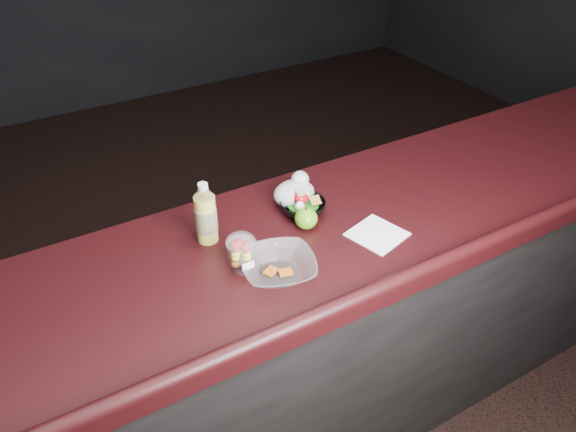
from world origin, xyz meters
The scene contains 9 objects.
room_shell centered at (0.00, 0.00, 1.83)m, with size 8.00×8.00×8.00m.
counter centered at (0.00, 0.30, 0.51)m, with size 4.06×0.71×1.02m.
lemonade_bottle centered at (-0.17, 0.43, 1.11)m, with size 0.07×0.07×0.21m.
fruit_cup centered at (-0.14, 0.24, 1.09)m, with size 0.09×0.09×0.13m.
green_apple centered at (0.14, 0.33, 1.06)m, with size 0.08×0.08×0.08m.
plastic_bag centered at (0.18, 0.47, 1.07)m, with size 0.15×0.12×0.11m.
snack_bowl centered at (0.18, 0.40, 1.05)m, with size 0.17×0.17×0.09m.
takeout_bowl centered at (-0.05, 0.17, 1.05)m, with size 0.28×0.28×0.05m.
paper_napkin centered at (0.32, 0.17, 1.02)m, with size 0.16×0.16×0.00m, color white.
Camera 1 is at (-0.67, -0.94, 2.13)m, focal length 35.00 mm.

